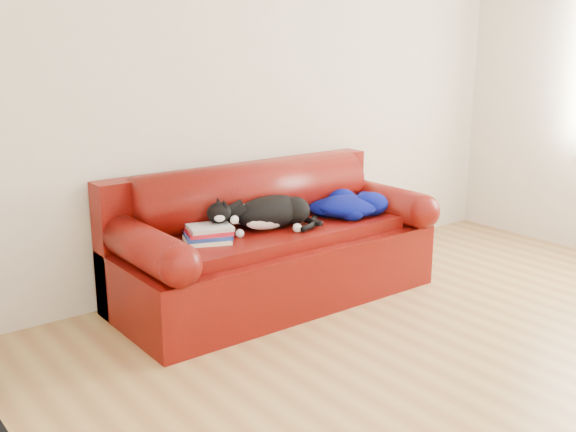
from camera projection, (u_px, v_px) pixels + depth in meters
name	position (u px, v px, depth m)	size (l,w,h in m)	color
ground	(499.00, 365.00, 3.57)	(4.50, 4.50, 0.00)	olive
room_shell	(539.00, 41.00, 3.23)	(4.52, 4.02, 2.61)	beige
sofa_base	(275.00, 264.00, 4.44)	(2.10, 0.90, 0.50)	#420206
sofa_back	(253.00, 212.00, 4.55)	(2.10, 1.01, 0.88)	#420206
book_stack	(208.00, 234.00, 4.01)	(0.34, 0.30, 0.10)	white
cat	(270.00, 213.00, 4.28)	(0.69, 0.46, 0.26)	black
blanket	(348.00, 205.00, 4.62)	(0.53, 0.47, 0.16)	#020341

